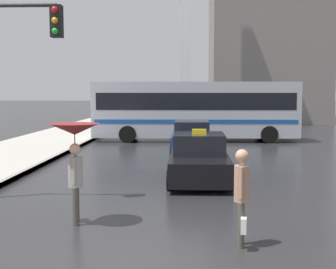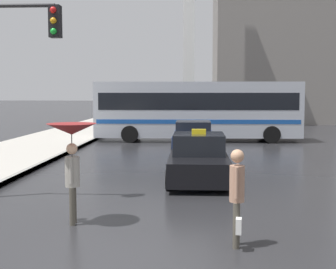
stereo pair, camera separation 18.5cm
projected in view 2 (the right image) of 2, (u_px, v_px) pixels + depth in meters
taxi at (199, 160)px, 14.70m from camera, size 1.91×4.11×1.66m
sedan_red at (193, 138)px, 21.71m from camera, size 1.91×4.36×1.46m
city_bus at (197, 108)px, 26.94m from camera, size 11.68×2.85×3.39m
pedestrian_with_umbrella at (72, 143)px, 9.86m from camera, size 1.05×1.05×2.15m
pedestrian_man at (237, 192)px, 8.43m from camera, size 0.31×0.57×1.79m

